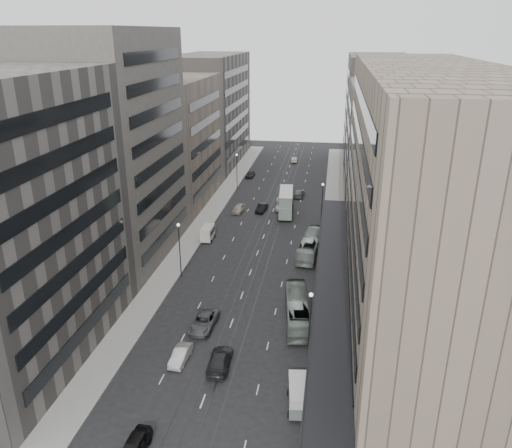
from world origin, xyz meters
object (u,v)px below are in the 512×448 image
Objects in this scene: double_decker at (286,202)px; sedan_2 at (204,322)px; panel_van at (208,233)px; sedan_0 at (134,447)px; pedestrian at (344,405)px; bus_far at (311,245)px; vw_microbus at (299,394)px; bus_near at (297,309)px; sedan_1 at (181,355)px.

sedan_2 is (-5.81, -40.90, -1.83)m from double_decker.
double_decker is 2.31× the size of panel_van.
pedestrian is at bearing 26.63° from sedan_0.
sedan_0 is at bearing -12.87° from pedestrian.
bus_far is 2.04× the size of sedan_2.
vw_microbus is 42.33m from panel_van.
bus_near reaches higher than panel_van.
pedestrian is (16.52, -12.20, 0.24)m from sedan_2.
vw_microbus is 17.08m from sedan_2.
pedestrian is at bearing 102.58° from bus_near.
double_decker is (-5.16, 37.71, 1.02)m from bus_near.
sedan_0 is 12.98m from sedan_1.
sedan_1 is at bearing -53.65° from pedestrian.
bus_far reaches higher than sedan_1.
bus_near is 2.52× the size of sedan_0.
bus_near is 15.46m from sedan_1.
pedestrian is (17.34, -5.45, 0.33)m from sedan_1.
sedan_0 is (-13.26, -7.92, -0.60)m from vw_microbus.
bus_near is 2.70× the size of sedan_1.
sedan_0 is at bearing -84.08° from panel_van.
sedan_0 is at bearing 80.52° from bus_far.
panel_van is at bearing -60.78° from bus_near.
bus_near is 0.99× the size of bus_far.
vw_microbus reaches higher than sedan_2.
panel_van is 44.66m from pedestrian.
bus_far reaches higher than sedan_0.
sedan_0 is at bearing -155.70° from vw_microbus.
double_decker is 1.90× the size of vw_microbus.
bus_near reaches higher than sedan_1.
panel_van is at bearing 102.34° from sedan_1.
double_decker is 54.20m from pedestrian.
bus_far is at bearing 84.61° from vw_microbus.
sedan_0 is 2.60× the size of pedestrian.
double_decker is at bearing -65.12° from bus_far.
sedan_1 is (-12.44, -29.81, -0.93)m from bus_far.
double_decker is at bearing 50.36° from panel_van.
vw_microbus is at bearing -17.79° from sedan_1.
double_decker reaches higher than sedan_1.
double_decker is at bearing 85.37° from sedan_1.
pedestrian is at bearing 104.79° from bus_far.
bus_far is (0.64, 19.86, 0.02)m from bus_near.
bus_far reaches higher than bus_near.
panel_van is at bearing -3.53° from bus_far.
vw_microbus is (0.70, -34.88, -0.25)m from bus_far.
sedan_0 is at bearing -89.94° from sedan_2.
panel_van is 33.48m from sedan_1.
sedan_2 is at bearing 129.64° from vw_microbus.
bus_near is at bearing -86.46° from double_decker.
bus_far is at bearing 66.06° from sedan_2.
bus_near is 25.86m from sedan_0.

